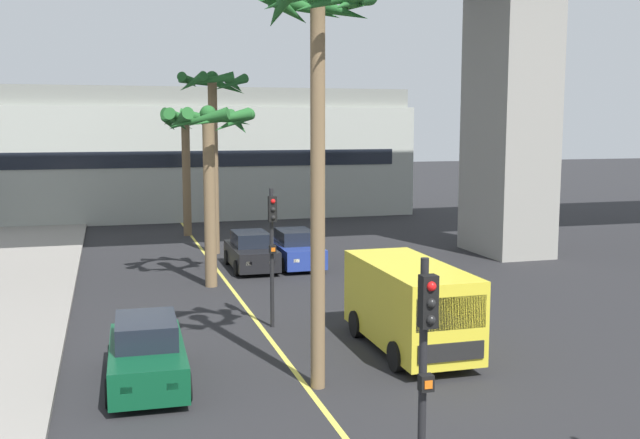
% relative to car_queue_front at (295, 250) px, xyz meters
% --- Properties ---
extents(lane_stripe_center, '(0.14, 56.00, 0.01)m').
position_rel_car_queue_front_xyz_m(lane_stripe_center, '(-3.37, -5.57, -0.72)').
color(lane_stripe_center, '#DBCC4C').
rests_on(lane_stripe_center, ground).
extents(pier_building_backdrop, '(30.83, 8.04, 8.36)m').
position_rel_car_queue_front_xyz_m(pier_building_backdrop, '(-3.37, 19.52, 3.40)').
color(pier_building_backdrop, '#ADB2A8').
rests_on(pier_building_backdrop, ground).
extents(car_queue_front, '(1.85, 4.11, 1.56)m').
position_rel_car_queue_front_xyz_m(car_queue_front, '(0.00, 0.00, 0.00)').
color(car_queue_front, navy).
rests_on(car_queue_front, ground).
extents(car_queue_second, '(1.84, 4.10, 1.56)m').
position_rel_car_queue_front_xyz_m(car_queue_second, '(-1.95, -0.06, 0.00)').
color(car_queue_second, black).
rests_on(car_queue_second, ground).
extents(car_queue_third, '(1.92, 4.15, 1.56)m').
position_rel_car_queue_front_xyz_m(car_queue_third, '(-6.92, -13.19, 0.00)').
color(car_queue_third, '#0C4728').
rests_on(car_queue_third, ground).
extents(delivery_van, '(2.18, 5.26, 2.36)m').
position_rel_car_queue_front_xyz_m(delivery_van, '(0.03, -12.43, 0.57)').
color(delivery_van, yellow).
rests_on(delivery_van, ground).
extents(traffic_light_median_near, '(0.24, 0.37, 4.20)m').
position_rel_car_queue_front_xyz_m(traffic_light_median_near, '(-3.36, -21.01, 1.99)').
color(traffic_light_median_near, black).
rests_on(traffic_light_median_near, ground).
extents(traffic_light_median_far, '(0.24, 0.37, 4.20)m').
position_rel_car_queue_front_xyz_m(traffic_light_median_far, '(-3.02, -9.22, 1.99)').
color(traffic_light_median_far, black).
rests_on(traffic_light_median_far, ground).
extents(palm_tree_near_median, '(3.35, 3.41, 8.49)m').
position_rel_car_queue_front_xyz_m(palm_tree_near_median, '(-2.89, 4.11, 5.98)').
color(palm_tree_near_median, brown).
rests_on(palm_tree_near_median, ground).
extents(palm_tree_mid_median, '(3.48, 3.52, 6.76)m').
position_rel_car_queue_front_xyz_m(palm_tree_mid_median, '(-4.04, -3.01, 4.78)').
color(palm_tree_mid_median, brown).
rests_on(palm_tree_mid_median, ground).
extents(palm_tree_far_median, '(2.73, 2.79, 6.74)m').
position_rel_car_queue_front_xyz_m(palm_tree_far_median, '(-3.54, 10.22, 4.46)').
color(palm_tree_far_median, brown).
rests_on(palm_tree_far_median, ground).
extents(palm_tree_farthest_median, '(2.76, 2.76, 9.22)m').
position_rel_car_queue_front_xyz_m(palm_tree_farthest_median, '(-3.11, -14.52, 6.88)').
color(palm_tree_farthest_median, brown).
rests_on(palm_tree_farthest_median, ground).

